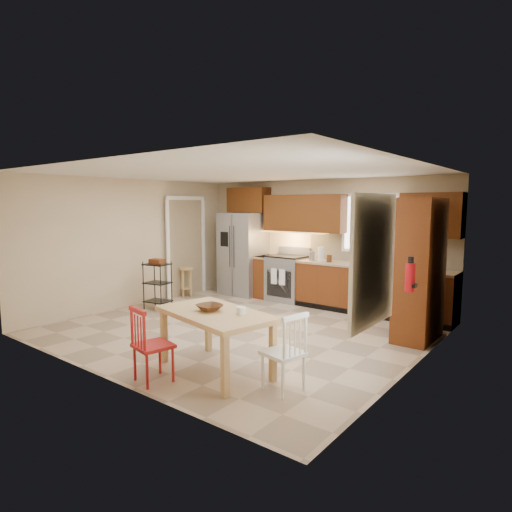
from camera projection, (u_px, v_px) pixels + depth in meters
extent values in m
plane|color=tan|center=(241.00, 329.00, 6.94)|extent=(5.50, 5.50, 0.00)
cube|color=silver|center=(240.00, 172.00, 6.64)|extent=(5.50, 5.00, 0.02)
cube|color=#CCB793|center=(319.00, 241.00, 8.75)|extent=(5.50, 0.02, 2.50)
cube|color=#CCB793|center=(99.00, 271.00, 4.82)|extent=(5.50, 0.02, 2.50)
cube|color=#CCB793|center=(134.00, 243.00, 8.46)|extent=(0.02, 5.00, 2.50)
cube|color=#CCB793|center=(417.00, 268.00, 5.11)|extent=(0.02, 5.00, 2.50)
cube|color=gray|center=(243.00, 254.00, 9.53)|extent=(0.92, 0.75, 1.82)
cube|color=gray|center=(287.00, 279.00, 8.93)|extent=(0.76, 0.63, 0.92)
cube|color=#662D12|center=(267.00, 276.00, 9.28)|extent=(0.30, 0.60, 0.90)
cube|color=#662D12|center=(372.00, 290.00, 7.82)|extent=(2.92, 0.60, 0.90)
cube|color=black|center=(396.00, 296.00, 7.25)|extent=(0.60, 0.02, 0.78)
cube|color=beige|center=(379.00, 249.00, 7.96)|extent=(2.92, 0.03, 0.55)
cube|color=#57310E|center=(249.00, 200.00, 9.54)|extent=(1.00, 0.35, 0.55)
cube|color=#57310E|center=(304.00, 213.00, 8.69)|extent=(1.80, 0.35, 0.75)
cube|color=#57310E|center=(432.00, 215.00, 7.17)|extent=(1.00, 0.35, 0.75)
cube|color=white|center=(370.00, 223.00, 8.01)|extent=(1.12, 0.04, 1.12)
cube|color=gray|center=(363.00, 267.00, 7.89)|extent=(0.62, 0.46, 0.16)
cube|color=#FFBF66|center=(291.00, 232.00, 8.90)|extent=(1.60, 0.30, 0.01)
imported|color=#AC0C16|center=(381.00, 262.00, 7.56)|extent=(0.09, 0.09, 0.19)
cylinder|color=white|center=(321.00, 254.00, 8.34)|extent=(0.12, 0.12, 0.28)
cylinder|color=gray|center=(312.00, 256.00, 8.47)|extent=(0.11, 0.11, 0.18)
cylinder|color=#4A2613|center=(329.00, 259.00, 8.21)|extent=(0.10, 0.10, 0.14)
cube|color=#662D12|center=(420.00, 270.00, 6.27)|extent=(0.50, 0.95, 2.10)
cylinder|color=#AC0C16|center=(410.00, 277.00, 5.32)|extent=(0.12, 0.12, 0.36)
cube|color=white|center=(373.00, 261.00, 4.23)|extent=(0.04, 1.02, 1.32)
cube|color=#8C7A59|center=(186.00, 248.00, 9.45)|extent=(0.04, 0.95, 2.10)
imported|color=#4A2613|center=(210.00, 311.00, 5.14)|extent=(0.36, 0.36, 0.07)
cylinder|color=white|center=(241.00, 312.00, 4.96)|extent=(0.12, 0.12, 0.12)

